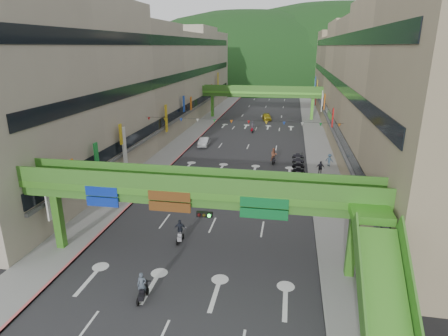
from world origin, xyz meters
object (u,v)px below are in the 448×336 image
(scooter_rider_near, at_px, (142,288))
(pedestrian_red, at_px, (348,211))
(scooter_rider_mid, at_px, (274,156))
(car_yellow, at_px, (267,117))
(overpass_near, at_px, (205,201))
(car_silver, at_px, (204,142))

(scooter_rider_near, xyz_separation_m, pedestrian_red, (14.42, 14.58, -0.13))
(scooter_rider_near, bearing_deg, scooter_rider_mid, 77.70)
(car_yellow, bearing_deg, scooter_rider_mid, -94.38)
(overpass_near, distance_m, pedestrian_red, 15.83)
(scooter_rider_near, xyz_separation_m, car_silver, (-4.78, 38.13, -0.20))
(overpass_near, distance_m, scooter_rider_near, 6.91)
(scooter_rider_mid, relative_size, car_silver, 0.51)
(car_silver, bearing_deg, scooter_rider_near, -85.90)
(scooter_rider_mid, bearing_deg, car_yellow, 95.57)
(car_yellow, relative_size, pedestrian_red, 2.83)
(scooter_rider_near, height_order, car_yellow, scooter_rider_near)
(car_yellow, xyz_separation_m, pedestrian_red, (10.77, -47.47, 0.03))
(car_silver, bearing_deg, scooter_rider_mid, -35.77)
(car_silver, distance_m, car_yellow, 25.36)
(scooter_rider_near, distance_m, pedestrian_red, 20.50)
(overpass_near, height_order, scooter_rider_mid, overpass_near)
(overpass_near, relative_size, car_silver, 6.65)
(overpass_near, height_order, car_silver, overpass_near)
(overpass_near, relative_size, scooter_rider_mid, 13.02)
(scooter_rider_near, height_order, scooter_rider_mid, scooter_rider_mid)
(overpass_near, bearing_deg, pedestrian_red, 42.14)
(car_silver, distance_m, pedestrian_red, 30.39)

